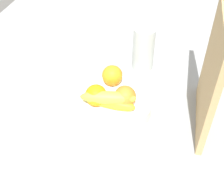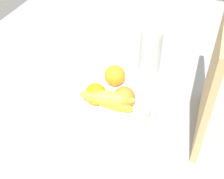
{
  "view_description": "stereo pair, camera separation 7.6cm",
  "coord_description": "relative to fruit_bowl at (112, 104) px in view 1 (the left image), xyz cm",
  "views": [
    {
      "loc": [
        69.31,
        20.39,
        73.55
      ],
      "look_at": [
        1.9,
        0.02,
        8.9
      ],
      "focal_mm": 49.71,
      "sensor_mm": 36.0,
      "label": 1
    },
    {
      "loc": [
        66.71,
        27.56,
        73.55
      ],
      "look_at": [
        1.9,
        0.02,
        8.9
      ],
      "focal_mm": 49.71,
      "sensor_mm": 36.0,
      "label": 2
    }
  ],
  "objects": [
    {
      "name": "cutting_board",
      "position": [
        -3.83,
        27.63,
        15.55
      ],
      "size": [
        28.05,
        4.01,
        36.0
      ],
      "primitive_type": "cube",
      "rotation": [
        0.0,
        0.0,
        0.08
      ],
      "color": "tan",
      "rests_on": "ground_plane"
    },
    {
      "name": "orange_front_left",
      "position": [
        -7.15,
        -2.07,
        5.85
      ],
      "size": [
        6.81,
        6.81,
        6.81
      ],
      "primitive_type": "sphere",
      "color": "orange",
      "rests_on": "fruit_bowl"
    },
    {
      "name": "fruit_bowl",
      "position": [
        0.0,
        0.0,
        0.0
      ],
      "size": [
        25.47,
        25.47,
        4.9
      ],
      "primitive_type": "cylinder",
      "color": "white",
      "rests_on": "ground_plane"
    },
    {
      "name": "banana_bunch",
      "position": [
        3.7,
        -0.02,
        5.55
      ],
      "size": [
        7.93,
        17.71,
        6.2
      ],
      "color": "yellow",
      "rests_on": "fruit_bowl"
    },
    {
      "name": "orange_center",
      "position": [
        1.24,
        4.53,
        5.85
      ],
      "size": [
        6.81,
        6.81,
        6.81
      ],
      "primitive_type": "sphere",
      "color": "orange",
      "rests_on": "fruit_bowl"
    },
    {
      "name": "thermos_tumbler",
      "position": [
        -25.18,
        4.42,
        5.89
      ],
      "size": [
        7.89,
        7.89,
        16.67
      ],
      "primitive_type": "cylinder",
      "color": "#B5BDB6",
      "rests_on": "ground_plane"
    },
    {
      "name": "ground_plane",
      "position": [
        -1.9,
        -0.02,
        -3.95
      ],
      "size": [
        180.0,
        140.0,
        3.0
      ],
      "primitive_type": "cube",
      "color": "gray"
    },
    {
      "name": "orange_front_right",
      "position": [
        3.3,
        -4.11,
        5.85
      ],
      "size": [
        6.81,
        6.81,
        6.81
      ],
      "primitive_type": "sphere",
      "color": "orange",
      "rests_on": "fruit_bowl"
    }
  ]
}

